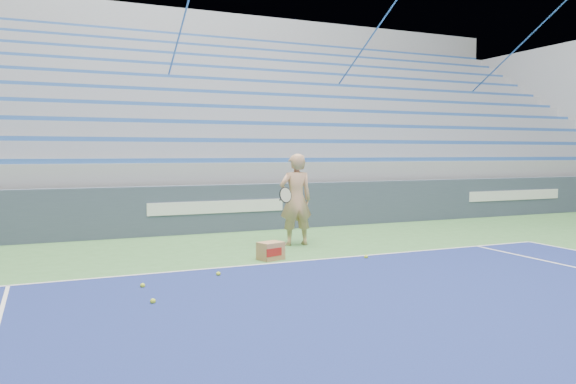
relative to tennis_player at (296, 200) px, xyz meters
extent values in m
cube|color=white|center=(-0.95, -1.61, -0.90)|extent=(10.97, 0.05, 0.00)
cube|color=#3A4458|center=(-0.95, 2.39, -0.36)|extent=(30.00, 0.30, 1.10)
cube|color=white|center=(-0.95, 2.23, -0.31)|extent=(3.20, 0.02, 0.28)
cube|color=white|center=(8.05, 2.23, -0.31)|extent=(3.40, 0.02, 0.28)
cube|color=#95969D|center=(-0.95, 6.94, -0.36)|extent=(30.00, 8.50, 1.10)
cube|color=#95969D|center=(-0.95, 6.94, 0.44)|extent=(30.00, 8.50, 0.50)
cube|color=#2D59A5|center=(-0.95, 3.07, 0.74)|extent=(29.60, 0.42, 0.11)
cube|color=#95969D|center=(-0.95, 7.37, 0.94)|extent=(30.00, 7.65, 0.50)
cube|color=#2D59A5|center=(-0.95, 3.92, 1.24)|extent=(29.60, 0.42, 0.11)
cube|color=#95969D|center=(-0.95, 7.79, 1.44)|extent=(30.00, 6.80, 0.50)
cube|color=#2D59A5|center=(-0.95, 4.77, 1.74)|extent=(29.60, 0.42, 0.11)
cube|color=#95969D|center=(-0.95, 8.22, 1.94)|extent=(30.00, 5.95, 0.50)
cube|color=#2D59A5|center=(-0.95, 5.62, 2.24)|extent=(29.60, 0.42, 0.11)
cube|color=#95969D|center=(-0.95, 8.64, 2.44)|extent=(30.00, 5.10, 0.50)
cube|color=#2D59A5|center=(-0.95, 6.47, 2.74)|extent=(29.60, 0.42, 0.11)
cube|color=#95969D|center=(-0.95, 9.07, 2.94)|extent=(30.00, 4.25, 0.50)
cube|color=#2D59A5|center=(-0.95, 7.32, 3.24)|extent=(29.60, 0.42, 0.11)
cube|color=#95969D|center=(-0.95, 9.49, 3.44)|extent=(30.00, 3.40, 0.50)
cube|color=#2D59A5|center=(-0.95, 8.17, 3.74)|extent=(29.60, 0.42, 0.11)
cube|color=#95969D|center=(-0.95, 9.92, 3.94)|extent=(30.00, 2.55, 0.50)
cube|color=#2D59A5|center=(-0.95, 9.02, 4.24)|extent=(29.60, 0.42, 0.11)
cube|color=#95969D|center=(-0.95, 10.34, 4.44)|extent=(30.00, 1.70, 0.50)
cube|color=#2D59A5|center=(-0.95, 9.87, 4.74)|extent=(29.60, 0.42, 0.11)
cube|color=#95969D|center=(-0.95, 10.77, 4.94)|extent=(30.00, 0.85, 0.50)
cube|color=#2D59A5|center=(-0.95, 10.72, 5.24)|extent=(29.60, 0.42, 0.11)
cube|color=#95969D|center=(14.20, 6.94, 2.14)|extent=(0.30, 8.80, 6.10)
cube|color=#95969D|center=(-0.95, 11.49, 2.74)|extent=(31.00, 0.40, 7.30)
cylinder|color=#2D5D9E|center=(-0.95, 6.94, 3.69)|extent=(0.05, 8.53, 5.04)
cylinder|color=#2D5D9E|center=(5.05, 6.94, 3.69)|extent=(0.05, 8.53, 5.04)
cylinder|color=#2D5D9E|center=(11.05, 6.94, 3.69)|extent=(0.05, 8.53, 5.04)
imported|color=tan|center=(0.00, 0.00, 0.00)|extent=(0.70, 0.49, 1.82)
cylinder|color=black|center=(-0.35, -0.25, 0.04)|extent=(0.12, 0.27, 0.08)
cylinder|color=beige|center=(-0.45, -0.53, 0.14)|extent=(0.29, 0.16, 0.28)
torus|color=black|center=(-0.45, -0.53, 0.14)|extent=(0.31, 0.18, 0.30)
cube|color=#AD7D53|center=(-1.02, -1.22, -0.76)|extent=(0.48, 0.41, 0.30)
cube|color=#B21E19|center=(-1.02, -1.38, -0.76)|extent=(0.31, 0.11, 0.14)
sphere|color=#CCEB30|center=(-2.22, -2.12, -0.88)|extent=(0.07, 0.07, 0.07)
sphere|color=#CCEB30|center=(0.53, -1.81, -0.88)|extent=(0.07, 0.07, 0.07)
sphere|color=#CCEB30|center=(-3.39, -3.30, -0.88)|extent=(0.07, 0.07, 0.07)
sphere|color=#CCEB30|center=(-3.38, -2.43, -0.88)|extent=(0.07, 0.07, 0.07)
camera|label=1|loc=(-4.55, -10.11, 0.93)|focal=35.00mm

